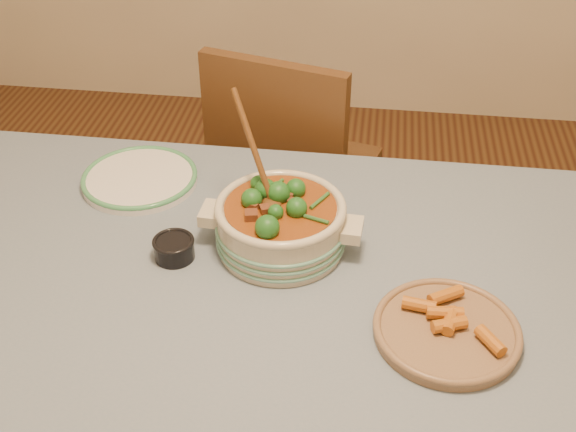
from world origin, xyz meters
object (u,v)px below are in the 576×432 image
object	(u,v)px
condiment_bowl	(174,247)
fried_plate	(447,329)
white_plate	(140,178)
dining_table	(267,319)
chair_far	(289,168)
stew_casserole	(280,221)

from	to	relation	value
condiment_bowl	fried_plate	size ratio (longest dim) A/B	0.39
white_plate	dining_table	bearing A→B (deg)	-42.55
white_plate	chair_far	xyz separation A→B (m)	(0.31, 0.46, -0.24)
white_plate	fried_plate	bearing A→B (deg)	-30.46
white_plate	chair_far	world-z (taller)	chair_far
chair_far	dining_table	bearing A→B (deg)	109.48
dining_table	stew_casserole	world-z (taller)	stew_casserole
white_plate	condiment_bowl	bearing A→B (deg)	-59.33
fried_plate	chair_far	world-z (taller)	chair_far
stew_casserole	white_plate	xyz separation A→B (m)	(-0.38, 0.20, -0.06)
fried_plate	chair_far	bearing A→B (deg)	115.18
stew_casserole	chair_far	distance (m)	0.74
white_plate	condiment_bowl	world-z (taller)	condiment_bowl
condiment_bowl	chair_far	world-z (taller)	chair_far
stew_casserole	condiment_bowl	world-z (taller)	stew_casserole
dining_table	chair_far	world-z (taller)	chair_far
stew_casserole	condiment_bowl	xyz separation A→B (m)	(-0.22, -0.07, -0.04)
dining_table	condiment_bowl	world-z (taller)	condiment_bowl
chair_far	fried_plate	bearing A→B (deg)	130.43
stew_casserole	fried_plate	world-z (taller)	stew_casserole
dining_table	white_plate	bearing A→B (deg)	137.45
stew_casserole	white_plate	distance (m)	0.44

